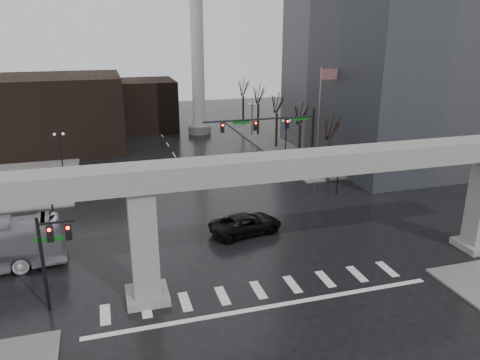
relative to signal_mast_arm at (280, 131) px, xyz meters
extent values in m
plane|color=black|center=(-8.99, -18.80, -5.83)|extent=(160.00, 160.00, 0.00)
cube|color=slate|center=(17.01, 17.20, -5.75)|extent=(28.00, 36.00, 0.15)
cube|color=gray|center=(-8.99, -18.80, 2.17)|extent=(48.00, 2.20, 1.40)
cube|color=gray|center=(-15.99, -18.80, -2.18)|extent=(1.60, 1.60, 7.30)
cube|color=gray|center=(-15.99, -18.80, -5.58)|extent=(2.60, 2.60, 0.50)
cube|color=gray|center=(9.01, -18.80, -5.58)|extent=(2.60, 2.60, 0.50)
cube|color=black|center=(-22.99, 23.20, -0.83)|extent=(16.00, 14.00, 10.00)
cube|color=black|center=(-10.99, 33.20, -1.83)|extent=(10.00, 10.00, 8.00)
cylinder|color=white|center=(-2.99, 27.20, 9.17)|extent=(2.00, 2.00, 30.00)
cylinder|color=gray|center=(-2.99, 27.20, -5.23)|extent=(3.60, 3.60, 1.20)
cylinder|color=black|center=(3.81, 0.00, -1.83)|extent=(0.24, 0.24, 8.00)
cylinder|color=black|center=(-2.19, 0.00, 1.37)|extent=(12.00, 0.18, 0.18)
cube|color=black|center=(0.81, 0.00, 0.72)|extent=(0.35, 0.30, 1.00)
cube|color=black|center=(-2.69, 0.00, 0.72)|extent=(0.35, 0.30, 1.00)
cube|color=black|center=(-6.19, 0.00, 0.72)|extent=(0.35, 0.30, 1.00)
sphere|color=#FF0C05|center=(0.81, -0.18, 1.02)|extent=(0.20, 0.20, 0.20)
cube|color=#0B5213|center=(2.31, 0.00, 1.17)|extent=(1.80, 0.05, 0.35)
cube|color=#0B5213|center=(-4.19, 0.00, 1.17)|extent=(1.80, 0.05, 0.35)
cylinder|color=black|center=(-21.79, -18.30, -2.83)|extent=(0.20, 0.20, 6.00)
cylinder|color=black|center=(-20.79, -18.30, -0.23)|extent=(2.00, 0.14, 0.14)
cube|color=black|center=(-21.19, -18.30, -0.88)|extent=(0.35, 0.30, 1.00)
cube|color=black|center=(-20.19, -18.30, -0.88)|extent=(0.35, 0.30, 1.00)
cube|color=#0B5213|center=(-21.29, -18.30, -1.23)|extent=(1.60, 0.05, 0.30)
cylinder|color=silver|center=(6.01, 3.20, 0.17)|extent=(0.12, 0.12, 12.00)
cube|color=red|center=(7.01, 3.20, 5.37)|extent=(2.00, 0.03, 1.20)
cylinder|color=black|center=(4.51, -4.80, -3.43)|extent=(0.14, 0.14, 4.80)
cube|color=black|center=(4.51, -4.80, -1.08)|extent=(0.90, 0.06, 0.06)
sphere|color=silver|center=(4.06, -4.80, -0.88)|extent=(0.32, 0.32, 0.32)
sphere|color=silver|center=(4.96, -4.80, -0.88)|extent=(0.32, 0.32, 0.32)
cylinder|color=black|center=(4.51, 9.20, -3.43)|extent=(0.14, 0.14, 4.80)
cube|color=black|center=(4.51, 9.20, -1.08)|extent=(0.90, 0.06, 0.06)
sphere|color=silver|center=(4.06, 9.20, -0.88)|extent=(0.32, 0.32, 0.32)
sphere|color=silver|center=(4.96, 9.20, -0.88)|extent=(0.32, 0.32, 0.32)
cylinder|color=black|center=(4.51, 23.20, -3.43)|extent=(0.14, 0.14, 4.80)
cube|color=black|center=(4.51, 23.20, -1.08)|extent=(0.90, 0.06, 0.06)
sphere|color=silver|center=(4.06, 23.20, -0.88)|extent=(0.32, 0.32, 0.32)
sphere|color=silver|center=(4.96, 23.20, -0.88)|extent=(0.32, 0.32, 0.32)
cylinder|color=black|center=(-22.49, -4.80, -3.43)|extent=(0.14, 0.14, 4.80)
cube|color=black|center=(-22.49, -4.80, -1.08)|extent=(0.90, 0.06, 0.06)
sphere|color=silver|center=(-22.94, -4.80, -0.88)|extent=(0.32, 0.32, 0.32)
sphere|color=silver|center=(-22.04, -4.80, -0.88)|extent=(0.32, 0.32, 0.32)
cylinder|color=black|center=(-22.49, 9.20, -3.43)|extent=(0.14, 0.14, 4.80)
cube|color=black|center=(-22.49, 9.20, -1.08)|extent=(0.90, 0.06, 0.06)
sphere|color=silver|center=(-22.94, 9.20, -0.88)|extent=(0.32, 0.32, 0.32)
sphere|color=silver|center=(-22.04, 9.20, -0.88)|extent=(0.32, 0.32, 0.32)
cylinder|color=black|center=(-22.49, 23.20, -3.43)|extent=(0.14, 0.14, 4.80)
cube|color=black|center=(-22.49, 23.20, -1.08)|extent=(0.90, 0.06, 0.06)
sphere|color=silver|center=(-22.94, 23.20, -0.88)|extent=(0.32, 0.32, 0.32)
sphere|color=silver|center=(-22.04, 23.20, -0.88)|extent=(0.32, 0.32, 0.32)
cylinder|color=black|center=(5.51, -0.80, -3.55)|extent=(0.34, 0.34, 4.55)
cylinder|color=black|center=(5.51, -0.80, 0.18)|extent=(0.12, 1.52, 2.98)
cylinder|color=black|center=(6.01, -0.55, -0.05)|extent=(0.83, 1.14, 2.51)
cylinder|color=black|center=(5.51, 7.20, -3.50)|extent=(0.34, 0.34, 4.66)
cylinder|color=black|center=(5.51, 7.20, 0.32)|extent=(0.12, 1.55, 3.05)
cylinder|color=black|center=(6.01, 7.45, 0.08)|extent=(0.85, 1.16, 2.57)
cylinder|color=black|center=(5.51, 15.20, -3.45)|extent=(0.34, 0.34, 4.76)
cylinder|color=black|center=(5.51, 15.20, 0.46)|extent=(0.12, 1.59, 3.11)
cylinder|color=black|center=(6.01, 15.45, 0.22)|extent=(0.86, 1.18, 2.62)
cylinder|color=black|center=(5.51, 23.20, -3.40)|extent=(0.34, 0.34, 4.87)
cylinder|color=black|center=(5.51, 23.20, 0.60)|extent=(0.12, 1.62, 3.18)
cylinder|color=black|center=(6.01, 23.45, 0.35)|extent=(0.88, 1.20, 2.68)
cylinder|color=black|center=(5.51, 31.20, -3.34)|extent=(0.34, 0.34, 4.97)
cylinder|color=black|center=(5.51, 31.20, 0.74)|extent=(0.12, 1.65, 3.25)
cylinder|color=black|center=(6.01, 31.45, 0.48)|extent=(0.89, 1.23, 2.74)
imported|color=black|center=(-7.14, -11.20, -4.99)|extent=(6.44, 3.89, 1.67)
imported|color=black|center=(-9.45, 6.00, -5.07)|extent=(2.21, 4.58, 1.51)
camera|label=1|loc=(-17.71, -44.93, 10.47)|focal=35.00mm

